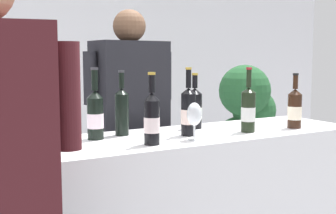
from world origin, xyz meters
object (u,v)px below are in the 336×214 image
Objects in this scene: wine_glass at (194,116)px; potted_shrub at (248,124)px; wine_bottle_6 at (295,109)px; person_server at (130,146)px; wine_bottle_4 at (152,118)px; ice_bucket at (40,123)px; wine_bottle_5 at (95,114)px; wine_bottle_1 at (248,109)px; wine_bottle_7 at (122,110)px; wine_bottle_8 at (195,108)px; wine_bottle_0 at (8,124)px; wine_bottle_3 at (188,111)px.

wine_glass is 0.14× the size of potted_shrub.
wine_glass is at bearing -177.62° from wine_bottle_6.
wine_bottle_6 is 1.02m from person_server.
ice_bucket is (-0.46, 0.21, -0.02)m from wine_bottle_4.
wine_bottle_5 reaches higher than ice_bucket.
wine_bottle_1 is 1.12× the size of wine_bottle_6.
wine_bottle_1 is 1.90× the size of wine_glass.
wine_bottle_6 is 1.34m from potted_shrub.
wine_glass is 0.76m from person_server.
wine_bottle_6 is at bearing -118.62° from potted_shrub.
wine_bottle_7 is 1.83m from potted_shrub.
wine_bottle_8 is at bearing 4.00° from wine_bottle_5.
wine_bottle_5 is at bearing 23.52° from wine_bottle_0.
wine_bottle_3 is 0.27× the size of potted_shrub.
wine_bottle_1 is 0.81m from person_server.
wine_bottle_1 is 0.38m from wine_glass.
person_server is at bearing 36.37° from ice_bucket.
person_server is (0.21, 0.70, -0.28)m from wine_bottle_4.
wine_bottle_3 is 1.69m from potted_shrub.
wine_bottle_3 is 0.23m from wine_bottle_8.
wine_bottle_1 is at bearing 175.48° from wine_bottle_6.
wine_bottle_4 is 0.29m from wine_bottle_7.
wine_bottle_5 is 1.92× the size of wine_glass.
potted_shrub is at bearing 41.68° from wine_glass.
potted_shrub is (2.01, 0.97, -0.28)m from ice_bucket.
wine_bottle_3 is 1.51× the size of ice_bucket.
wine_bottle_0 is at bearing 178.55° from wine_bottle_6.
potted_shrub is at bearing 37.11° from wine_bottle_4.
wine_bottle_8 is at bearing 5.70° from ice_bucket.
wine_bottle_5 is 0.48m from wine_glass.
person_server reaches higher than wine_bottle_1.
wine_bottle_7 is at bearing 164.20° from wine_bottle_6.
wine_bottle_3 is at bearing 168.19° from wine_bottle_1.
person_server reaches higher than wine_bottle_3.
wine_bottle_4 is 0.26× the size of potted_shrub.
wine_bottle_3 reaches higher than wine_bottle_6.
wine_bottle_5 reaches higher than wine_bottle_7.
wine_bottle_4 is 1.44× the size of ice_bucket.
wine_bottle_0 is 0.26× the size of potted_shrub.
wine_bottle_1 is (1.23, -0.01, -0.01)m from wine_bottle_0.
wine_bottle_7 is at bearing -119.80° from person_server.
wine_bottle_4 is 0.95× the size of wine_bottle_5.
wine_bottle_3 is 1.00× the size of wine_bottle_5.
wine_bottle_0 reaches higher than wine_bottle_8.
potted_shrub is (1.34, 0.47, -0.02)m from person_server.
person_server is at bearing 117.89° from wine_bottle_8.
wine_bottle_3 reaches higher than wine_glass.
wine_bottle_1 is at bearing -53.74° from wine_bottle_8.
wine_bottle_0 is at bearing 175.41° from wine_glass.
wine_bottle_6 is (0.65, -0.10, -0.01)m from wine_bottle_3.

